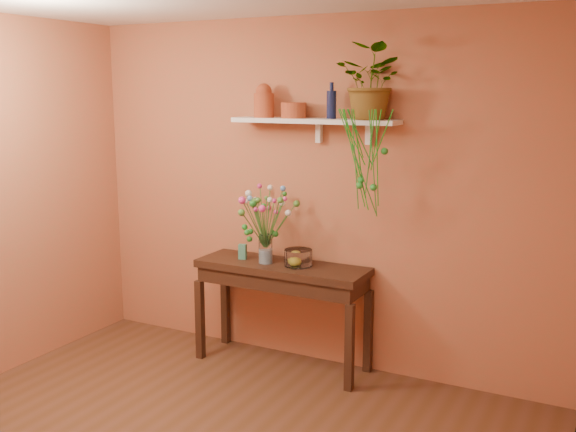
{
  "coord_description": "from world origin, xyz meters",
  "views": [
    {
      "loc": [
        2.18,
        -2.64,
        2.14
      ],
      "look_at": [
        0.0,
        1.55,
        1.25
      ],
      "focal_mm": 41.53,
      "sensor_mm": 36.0,
      "label": 1
    }
  ],
  "objects_px": {
    "sideboard": "(282,279)",
    "glass_vase": "(266,251)",
    "terracotta_jug": "(264,101)",
    "blue_bottle": "(331,104)",
    "bouquet": "(263,210)",
    "glass_bowl": "(298,258)",
    "spider_plant": "(373,82)"
  },
  "relations": [
    {
      "from": "blue_bottle",
      "to": "spider_plant",
      "type": "height_order",
      "value": "spider_plant"
    },
    {
      "from": "spider_plant",
      "to": "glass_bowl",
      "type": "distance_m",
      "value": 1.43
    },
    {
      "from": "glass_vase",
      "to": "glass_bowl",
      "type": "distance_m",
      "value": 0.27
    },
    {
      "from": "terracotta_jug",
      "to": "glass_vase",
      "type": "bearing_deg",
      "value": -58.48
    },
    {
      "from": "terracotta_jug",
      "to": "glass_vase",
      "type": "height_order",
      "value": "terracotta_jug"
    },
    {
      "from": "sideboard",
      "to": "bouquet",
      "type": "xyz_separation_m",
      "value": [
        -0.14,
        -0.05,
        0.54
      ]
    },
    {
      "from": "glass_vase",
      "to": "bouquet",
      "type": "height_order",
      "value": "bouquet"
    },
    {
      "from": "blue_bottle",
      "to": "spider_plant",
      "type": "distance_m",
      "value": 0.37
    },
    {
      "from": "sideboard",
      "to": "terracotta_jug",
      "type": "relative_size",
      "value": 5.27
    },
    {
      "from": "bouquet",
      "to": "glass_bowl",
      "type": "distance_m",
      "value": 0.46
    },
    {
      "from": "blue_bottle",
      "to": "terracotta_jug",
      "type": "bearing_deg",
      "value": -177.67
    },
    {
      "from": "spider_plant",
      "to": "blue_bottle",
      "type": "bearing_deg",
      "value": 174.4
    },
    {
      "from": "bouquet",
      "to": "sideboard",
      "type": "bearing_deg",
      "value": 19.86
    },
    {
      "from": "sideboard",
      "to": "glass_vase",
      "type": "xyz_separation_m",
      "value": [
        -0.13,
        -0.03,
        0.21
      ]
    },
    {
      "from": "blue_bottle",
      "to": "glass_bowl",
      "type": "relative_size",
      "value": 1.24
    },
    {
      "from": "blue_bottle",
      "to": "glass_vase",
      "type": "xyz_separation_m",
      "value": [
        -0.48,
        -0.15,
        -1.13
      ]
    },
    {
      "from": "sideboard",
      "to": "glass_vase",
      "type": "relative_size",
      "value": 6.06
    },
    {
      "from": "blue_bottle",
      "to": "bouquet",
      "type": "xyz_separation_m",
      "value": [
        -0.49,
        -0.17,
        -0.8
      ]
    },
    {
      "from": "spider_plant",
      "to": "bouquet",
      "type": "bearing_deg",
      "value": -170.53
    },
    {
      "from": "terracotta_jug",
      "to": "glass_bowl",
      "type": "relative_size",
      "value": 1.21
    },
    {
      "from": "sideboard",
      "to": "bouquet",
      "type": "relative_size",
      "value": 2.8
    },
    {
      "from": "spider_plant",
      "to": "glass_bowl",
      "type": "relative_size",
      "value": 2.48
    },
    {
      "from": "spider_plant",
      "to": "terracotta_jug",
      "type": "bearing_deg",
      "value": 179.37
    },
    {
      "from": "bouquet",
      "to": "glass_bowl",
      "type": "height_order",
      "value": "bouquet"
    },
    {
      "from": "glass_bowl",
      "to": "blue_bottle",
      "type": "bearing_deg",
      "value": 29.19
    },
    {
      "from": "glass_bowl",
      "to": "glass_vase",
      "type": "bearing_deg",
      "value": -172.26
    },
    {
      "from": "glass_vase",
      "to": "glass_bowl",
      "type": "relative_size",
      "value": 1.05
    },
    {
      "from": "spider_plant",
      "to": "bouquet",
      "type": "distance_m",
      "value": 1.27
    },
    {
      "from": "bouquet",
      "to": "glass_bowl",
      "type": "bearing_deg",
      "value": 10.49
    },
    {
      "from": "terracotta_jug",
      "to": "blue_bottle",
      "type": "distance_m",
      "value": 0.56
    },
    {
      "from": "terracotta_jug",
      "to": "glass_bowl",
      "type": "bearing_deg",
      "value": -15.29
    },
    {
      "from": "bouquet",
      "to": "glass_bowl",
      "type": "relative_size",
      "value": 2.28
    }
  ]
}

